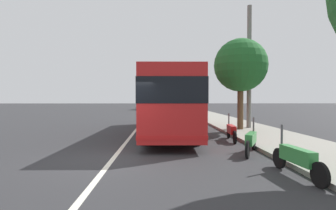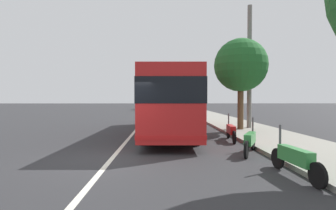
{
  "view_description": "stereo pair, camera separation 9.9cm",
  "coord_description": "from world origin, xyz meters",
  "px_view_note": "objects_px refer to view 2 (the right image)",
  "views": [
    {
      "loc": [
        -8.41,
        -1.52,
        1.92
      ],
      "look_at": [
        6.91,
        -1.97,
        1.58
      ],
      "focal_mm": 28.06,
      "sensor_mm": 36.0,
      "label": 1
    },
    {
      "loc": [
        -8.41,
        -1.62,
        1.92
      ],
      "look_at": [
        6.91,
        -1.97,
        1.58
      ],
      "focal_mm": 28.06,
      "sensor_mm": 36.0,
      "label": 2
    }
  ],
  "objects_px": {
    "car_side_street": "(142,106)",
    "car_far_distant": "(167,107)",
    "motorcycle_by_tree": "(295,159)",
    "coach_bus": "(170,101)",
    "utility_pole": "(249,68)",
    "motorcycle_far_end": "(250,141)",
    "roadside_tree_mid_block": "(241,66)",
    "motorcycle_nearest_curb": "(231,131)"
  },
  "relations": [
    {
      "from": "car_side_street",
      "to": "car_far_distant",
      "type": "relative_size",
      "value": 0.95
    },
    {
      "from": "car_side_street",
      "to": "car_far_distant",
      "type": "bearing_deg",
      "value": 40.53
    },
    {
      "from": "motorcycle_by_tree",
      "to": "car_far_distant",
      "type": "relative_size",
      "value": 0.5
    },
    {
      "from": "coach_bus",
      "to": "motorcycle_by_tree",
      "type": "height_order",
      "value": "coach_bus"
    },
    {
      "from": "car_far_distant",
      "to": "utility_pole",
      "type": "xyz_separation_m",
      "value": [
        -26.74,
        -4.64,
        3.19
      ]
    },
    {
      "from": "motorcycle_far_end",
      "to": "car_side_street",
      "type": "bearing_deg",
      "value": 36.54
    },
    {
      "from": "coach_bus",
      "to": "motorcycle_far_end",
      "type": "relative_size",
      "value": 6.03
    },
    {
      "from": "coach_bus",
      "to": "roadside_tree_mid_block",
      "type": "relative_size",
      "value": 2.18
    },
    {
      "from": "motorcycle_by_tree",
      "to": "car_far_distant",
      "type": "bearing_deg",
      "value": -1.2
    },
    {
      "from": "car_side_street",
      "to": "utility_pole",
      "type": "relative_size",
      "value": 0.54
    },
    {
      "from": "motorcycle_far_end",
      "to": "coach_bus",
      "type": "bearing_deg",
      "value": 51.63
    },
    {
      "from": "car_side_street",
      "to": "roadside_tree_mid_block",
      "type": "bearing_deg",
      "value": 10.7
    },
    {
      "from": "motorcycle_far_end",
      "to": "utility_pole",
      "type": "xyz_separation_m",
      "value": [
        7.15,
        -2.36,
        3.4
      ]
    },
    {
      "from": "car_side_street",
      "to": "utility_pole",
      "type": "xyz_separation_m",
      "value": [
        -31.21,
        -8.98,
        3.19
      ]
    },
    {
      "from": "motorcycle_far_end",
      "to": "roadside_tree_mid_block",
      "type": "distance_m",
      "value": 7.38
    },
    {
      "from": "motorcycle_far_end",
      "to": "car_far_distant",
      "type": "xyz_separation_m",
      "value": [
        33.89,
        2.28,
        0.21
      ]
    },
    {
      "from": "motorcycle_by_tree",
      "to": "utility_pole",
      "type": "distance_m",
      "value": 10.69
    },
    {
      "from": "motorcycle_far_end",
      "to": "roadside_tree_mid_block",
      "type": "bearing_deg",
      "value": 12.84
    },
    {
      "from": "utility_pole",
      "to": "car_far_distant",
      "type": "bearing_deg",
      "value": 9.84
    },
    {
      "from": "coach_bus",
      "to": "car_far_distant",
      "type": "height_order",
      "value": "coach_bus"
    },
    {
      "from": "coach_bus",
      "to": "roadside_tree_mid_block",
      "type": "height_order",
      "value": "roadside_tree_mid_block"
    },
    {
      "from": "motorcycle_far_end",
      "to": "motorcycle_nearest_curb",
      "type": "xyz_separation_m",
      "value": [
        2.86,
        -0.08,
        -0.01
      ]
    },
    {
      "from": "car_side_street",
      "to": "motorcycle_far_end",
      "type": "bearing_deg",
      "value": 6.14
    },
    {
      "from": "motorcycle_nearest_curb",
      "to": "car_side_street",
      "type": "bearing_deg",
      "value": 15.78
    },
    {
      "from": "motorcycle_far_end",
      "to": "utility_pole",
      "type": "relative_size",
      "value": 0.26
    },
    {
      "from": "coach_bus",
      "to": "car_far_distant",
      "type": "relative_size",
      "value": 2.73
    },
    {
      "from": "car_far_distant",
      "to": "roadside_tree_mid_block",
      "type": "bearing_deg",
      "value": -171.17
    },
    {
      "from": "motorcycle_by_tree",
      "to": "car_far_distant",
      "type": "xyz_separation_m",
      "value": [
        36.63,
        2.46,
        0.22
      ]
    },
    {
      "from": "roadside_tree_mid_block",
      "to": "utility_pole",
      "type": "distance_m",
      "value": 1.13
    },
    {
      "from": "utility_pole",
      "to": "motorcycle_by_tree",
      "type": "bearing_deg",
      "value": 167.58
    },
    {
      "from": "motorcycle_far_end",
      "to": "motorcycle_by_tree",
      "type": "bearing_deg",
      "value": -149.48
    },
    {
      "from": "motorcycle_far_end",
      "to": "motorcycle_nearest_curb",
      "type": "relative_size",
      "value": 0.91
    },
    {
      "from": "car_far_distant",
      "to": "roadside_tree_mid_block",
      "type": "height_order",
      "value": "roadside_tree_mid_block"
    },
    {
      "from": "motorcycle_far_end",
      "to": "utility_pole",
      "type": "distance_m",
      "value": 8.26
    },
    {
      "from": "coach_bus",
      "to": "motorcycle_far_end",
      "type": "distance_m",
      "value": 6.44
    },
    {
      "from": "coach_bus",
      "to": "car_far_distant",
      "type": "bearing_deg",
      "value": 0.55
    },
    {
      "from": "motorcycle_far_end",
      "to": "car_side_street",
      "type": "height_order",
      "value": "car_side_street"
    },
    {
      "from": "motorcycle_by_tree",
      "to": "motorcycle_far_end",
      "type": "height_order",
      "value": "motorcycle_far_end"
    },
    {
      "from": "coach_bus",
      "to": "roadside_tree_mid_block",
      "type": "bearing_deg",
      "value": -80.29
    },
    {
      "from": "car_far_distant",
      "to": "utility_pole",
      "type": "distance_m",
      "value": 27.32
    },
    {
      "from": "car_far_distant",
      "to": "motorcycle_far_end",
      "type": "bearing_deg",
      "value": -175.28
    },
    {
      "from": "car_side_street",
      "to": "motorcycle_nearest_curb",
      "type": "bearing_deg",
      "value": 7.04
    }
  ]
}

